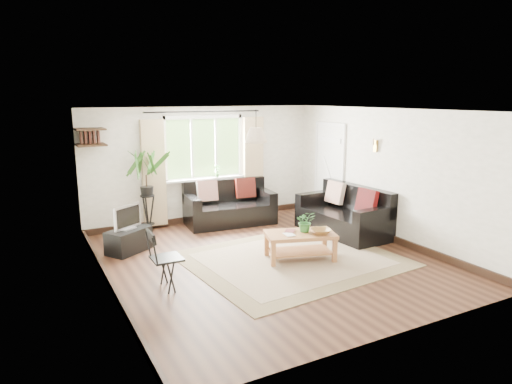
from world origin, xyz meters
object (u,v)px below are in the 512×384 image
sofa_right (343,212)px  tv_stand (129,240)px  sofa_back (230,204)px  coffee_table (300,246)px  folding_chair (167,259)px  palm_stand (147,192)px

sofa_right → tv_stand: sofa_right is taller
sofa_back → sofa_right: sofa_right is taller
coffee_table → folding_chair: 2.26m
sofa_back → tv_stand: size_ratio=2.43×
tv_stand → palm_stand: (0.59, 0.93, 0.61)m
coffee_table → palm_stand: palm_stand is taller
sofa_right → palm_stand: 3.77m
coffee_table → palm_stand: 3.22m
sofa_back → palm_stand: bearing=-179.2°
tv_stand → palm_stand: 1.26m
sofa_back → sofa_right: size_ratio=0.98×
coffee_table → folding_chair: (-2.24, -0.11, 0.20)m
sofa_right → folding_chair: (-3.76, -0.92, -0.01)m
tv_stand → coffee_table: bearing=-68.1°
sofa_back → tv_stand: 2.40m
coffee_table → tv_stand: bearing=144.6°
coffee_table → palm_stand: size_ratio=0.68×
sofa_back → coffee_table: 2.49m
sofa_back → tv_stand: (-2.26, -0.80, -0.22)m
sofa_right → palm_stand: palm_stand is taller
sofa_right → folding_chair: size_ratio=2.18×
sofa_back → coffee_table: (0.11, -2.48, -0.20)m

